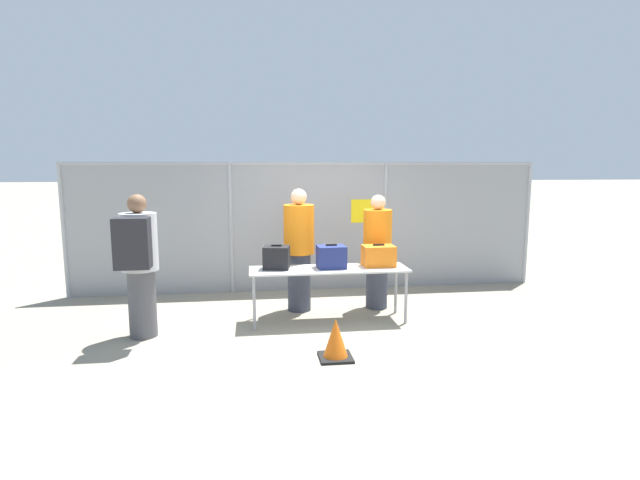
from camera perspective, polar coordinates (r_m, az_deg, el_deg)
The scene contains 11 objects.
ground_plane at distance 6.85m, azimuth 0.73°, elevation -9.70°, with size 120.00×120.00×0.00m, color gray.
fence_section at distance 8.52m, azimuth -1.15°, elevation 1.86°, with size 8.02×0.07×2.19m.
inspection_table at distance 6.85m, azimuth 1.03°, elevation -3.73°, with size 2.17×0.61×0.75m.
suitcase_black at distance 6.81m, azimuth -4.99°, elevation -2.01°, with size 0.39×0.35×0.33m.
suitcase_navy at distance 6.85m, azimuth 1.30°, elevation -1.93°, with size 0.39×0.33×0.33m.
suitcase_orange at distance 7.01m, azimuth 6.70°, elevation -1.81°, with size 0.44×0.32×0.31m.
traveler_hooded at distance 6.51m, azimuth -20.01°, elevation -2.21°, with size 0.45×0.69×1.80m.
security_worker_near at distance 7.33m, azimuth -2.41°, elevation -0.96°, with size 0.45×0.45×1.81m.
security_worker_far at distance 7.51m, azimuth 6.56°, elevation -1.16°, with size 0.42×0.42×1.71m.
utility_trailer at distance 11.00m, azimuth 0.59°, elevation -0.42°, with size 4.14×2.17×0.74m.
traffic_cone at distance 5.67m, azimuth 1.80°, elevation -11.40°, with size 0.37×0.37×0.46m.
Camera 1 is at (-0.95, -6.43, 2.15)m, focal length 28.00 mm.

